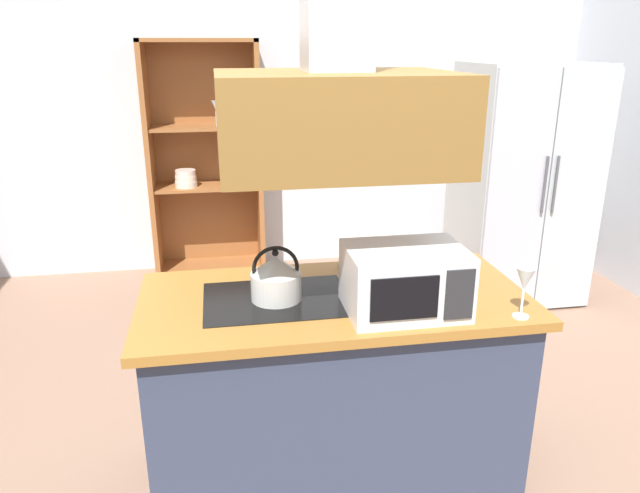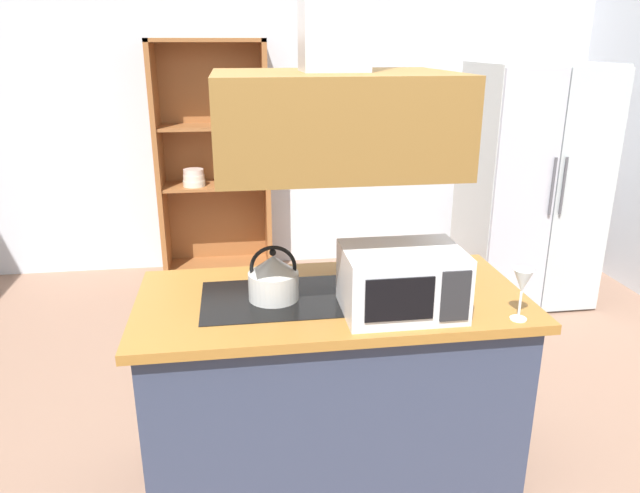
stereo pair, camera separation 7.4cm
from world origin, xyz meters
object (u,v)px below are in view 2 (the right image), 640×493
(dish_cabinet, at_px, (214,174))
(wine_glass_on_counter, at_px, (522,283))
(refrigerator, at_px, (530,186))
(microwave, at_px, (402,281))
(kettle, at_px, (273,277))
(cutting_board, at_px, (380,272))

(dish_cabinet, height_order, wine_glass_on_counter, dish_cabinet)
(refrigerator, bearing_deg, microwave, -127.75)
(refrigerator, bearing_deg, dish_cabinet, 159.40)
(kettle, relative_size, cutting_board, 0.68)
(refrigerator, distance_m, cutting_board, 2.23)
(dish_cabinet, relative_size, microwave, 4.22)
(dish_cabinet, xyz_separation_m, microwave, (0.80, -2.91, 0.16))
(refrigerator, distance_m, microwave, 2.56)
(refrigerator, bearing_deg, cutting_board, -133.87)
(refrigerator, xyz_separation_m, wine_glass_on_counter, (-1.13, -2.16, 0.16))
(kettle, xyz_separation_m, microwave, (0.49, -0.19, 0.03))
(dish_cabinet, bearing_deg, microwave, -74.61)
(refrigerator, xyz_separation_m, dish_cabinet, (-2.36, 0.89, -0.02))
(refrigerator, height_order, microwave, refrigerator)
(refrigerator, relative_size, kettle, 7.65)
(cutting_board, relative_size, wine_glass_on_counter, 1.65)
(refrigerator, xyz_separation_m, microwave, (-1.56, -2.02, 0.14))
(refrigerator, relative_size, wine_glass_on_counter, 8.63)
(cutting_board, xyz_separation_m, wine_glass_on_counter, (0.41, -0.55, 0.14))
(cutting_board, distance_m, wine_glass_on_counter, 0.70)
(cutting_board, bearing_deg, wine_glass_on_counter, -52.94)
(kettle, distance_m, microwave, 0.53)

